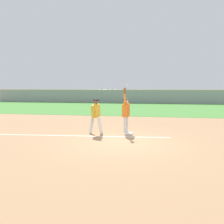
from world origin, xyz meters
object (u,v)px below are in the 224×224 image
fielder (126,111)px  parked_car_green (178,98)px  parked_car_blue (93,97)px  first_base (128,133)px  runner (96,114)px  parked_car_black (134,97)px  baseball (127,85)px

fielder → parked_car_green: fielder is taller
parked_car_blue → first_base: bearing=-74.7°
fielder → parked_car_green: size_ratio=0.51×
runner → parked_car_black: size_ratio=0.39×
fielder → baseball: baseball is taller
parked_car_blue → fielder: bearing=-74.9°
runner → parked_car_green: size_ratio=0.38×
first_base → baseball: 2.35m
runner → parked_car_green: runner is taller
parked_car_black → fielder: bearing=-86.5°
first_base → baseball: bearing=120.3°
fielder → baseball: size_ratio=30.81×
fielder → parked_car_green: 25.61m
runner → parked_car_blue: 25.46m
runner → parked_car_green: (6.52, 25.46, -0.32)m
parked_car_black → parked_car_green: 6.56m
fielder → runner: fielder is taller
first_base → parked_car_blue: (-8.04, 24.40, 0.63)m
first_base → fielder: bearing=133.6°
first_base → fielder: fielder is taller
baseball → parked_car_blue: 25.55m
fielder → parked_car_green: (5.10, 25.09, -0.45)m
fielder → runner: size_ratio=1.33×
parked_car_blue → parked_car_green: size_ratio=1.00×
fielder → parked_car_black: (-1.46, 24.89, -0.45)m
parked_car_black → first_base: bearing=-86.2°
fielder → baseball: 1.27m
fielder → parked_car_black: size_ratio=0.52×
first_base → fielder: (-0.15, 0.15, 1.08)m
baseball → parked_car_black: bearing=93.5°
baseball → parked_car_black: 24.97m
fielder → parked_car_blue: size_ratio=0.51×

